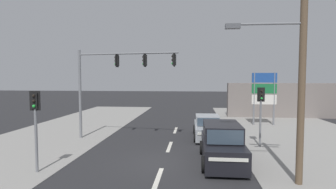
# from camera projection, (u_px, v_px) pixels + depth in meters

# --- Properties ---
(ground_plane) EXTENTS (140.00, 140.00, 0.00)m
(ground_plane) POSITION_uv_depth(u_px,v_px,m) (164.00, 163.00, 12.72)
(ground_plane) COLOR #28282B
(lane_dash_near) EXTENTS (0.20, 2.40, 0.01)m
(lane_dash_near) POSITION_uv_depth(u_px,v_px,m) (158.00, 178.00, 10.73)
(lane_dash_near) COLOR silver
(lane_dash_near) RESTS_ON ground
(lane_dash_mid) EXTENTS (0.20, 2.40, 0.01)m
(lane_dash_mid) POSITION_uv_depth(u_px,v_px,m) (170.00, 147.00, 15.70)
(lane_dash_mid) COLOR silver
(lane_dash_mid) RESTS_ON ground
(lane_dash_far) EXTENTS (0.20, 2.40, 0.01)m
(lane_dash_far) POSITION_uv_depth(u_px,v_px,m) (176.00, 130.00, 20.67)
(lane_dash_far) COLOR silver
(lane_dash_far) RESTS_ON ground
(kerb_left_verge) EXTENTS (8.00, 40.00, 0.02)m
(kerb_left_verge) POSITION_uv_depth(u_px,v_px,m) (45.00, 139.00, 17.54)
(kerb_left_verge) COLOR gray
(kerb_left_verge) RESTS_ON ground
(utility_pole_foreground_right) EXTENTS (3.78, 0.31, 8.54)m
(utility_pole_foreground_right) POSITION_uv_depth(u_px,v_px,m) (298.00, 64.00, 9.85)
(utility_pole_foreground_right) COLOR brown
(utility_pole_foreground_right) RESTS_ON ground
(traffic_signal_mast) EXTENTS (6.85, 1.03, 6.00)m
(traffic_signal_mast) POSITION_uv_depth(u_px,v_px,m) (112.00, 74.00, 17.24)
(traffic_signal_mast) COLOR slate
(traffic_signal_mast) RESTS_ON ground
(pedestal_signal_right_kerb) EXTENTS (0.44, 0.29, 3.56)m
(pedestal_signal_right_kerb) POSITION_uv_depth(u_px,v_px,m) (261.00, 107.00, 15.55)
(pedestal_signal_right_kerb) COLOR slate
(pedestal_signal_right_kerb) RESTS_ON ground
(pedestal_signal_left_kerb) EXTENTS (0.44, 0.30, 3.56)m
(pedestal_signal_left_kerb) POSITION_uv_depth(u_px,v_px,m) (35.00, 117.00, 11.25)
(pedestal_signal_left_kerb) COLOR slate
(pedestal_signal_left_kerb) RESTS_ON ground
(shopping_plaza_sign) EXTENTS (2.10, 0.16, 4.60)m
(shopping_plaza_sign) POSITION_uv_depth(u_px,v_px,m) (264.00, 91.00, 22.81)
(shopping_plaza_sign) COLOR slate
(shopping_plaza_sign) RESTS_ON ground
(shopfront_wall_far) EXTENTS (12.00, 1.00, 3.60)m
(shopfront_wall_far) POSITION_uv_depth(u_px,v_px,m) (286.00, 100.00, 27.40)
(shopfront_wall_far) COLOR gray
(shopfront_wall_far) RESTS_ON ground
(sedan_oncoming_mid) EXTENTS (1.94, 4.26, 1.56)m
(sedan_oncoming_mid) POSITION_uv_depth(u_px,v_px,m) (207.00, 128.00, 18.00)
(sedan_oncoming_mid) COLOR #A3A8AD
(sedan_oncoming_mid) RESTS_ON ground
(suv_crossing_left) EXTENTS (2.08, 4.55, 1.90)m
(suv_crossing_left) POSITION_uv_depth(u_px,v_px,m) (222.00, 144.00, 12.73)
(suv_crossing_left) COLOR black
(suv_crossing_left) RESTS_ON ground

